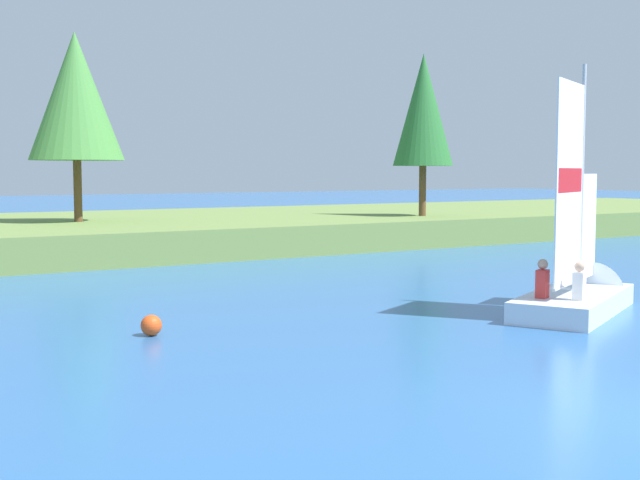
% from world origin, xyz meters
% --- Properties ---
extents(shore_bank, '(80.00, 14.90, 1.05)m').
position_xyz_m(shore_bank, '(0.00, 26.02, 0.53)').
color(shore_bank, olive).
rests_on(shore_bank, ground).
extents(shoreline_tree_midleft, '(3.38, 3.38, 6.84)m').
position_xyz_m(shoreline_tree_midleft, '(0.35, 25.05, 5.58)').
color(shoreline_tree_midleft, brown).
rests_on(shoreline_tree_midleft, shore_bank).
extents(shoreline_tree_centre, '(2.46, 2.46, 6.63)m').
position_xyz_m(shoreline_tree_centre, '(13.56, 21.54, 5.38)').
color(shoreline_tree_centre, brown).
rests_on(shoreline_tree_centre, shore_bank).
extents(sailboat, '(4.71, 3.32, 5.52)m').
position_xyz_m(sailboat, '(5.40, 6.35, 0.38)').
color(sailboat, silver).
rests_on(sailboat, ground).
extents(channel_buoy, '(0.37, 0.37, 0.37)m').
position_xyz_m(channel_buoy, '(-3.34, 8.43, 0.19)').
color(channel_buoy, '#E54C19').
rests_on(channel_buoy, ground).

